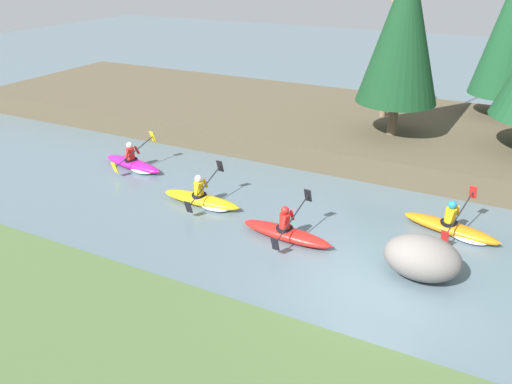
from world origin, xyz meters
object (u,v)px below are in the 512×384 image
kayaker_middle (287,232)px  boulder_midstream (422,257)px  kayaker_lead (454,228)px  kayaker_trailing (204,200)px  kayaker_far_back (135,164)px

kayaker_middle → boulder_midstream: bearing=2.4°
kayaker_lead → kayaker_middle: (-4.12, -2.36, 0.02)m
kayaker_middle → boulder_midstream: (3.63, -0.12, 0.30)m
kayaker_lead → kayaker_trailing: size_ratio=1.01×
kayaker_middle → boulder_midstream: 3.65m
kayaker_lead → kayaker_far_back: same height
kayaker_trailing → kayaker_far_back: 4.12m
kayaker_lead → kayaker_trailing: (-7.28, -1.62, 0.00)m
kayaker_trailing → boulder_midstream: (6.80, -0.86, 0.32)m
kayaker_middle → kayaker_far_back: 7.36m
kayaker_middle → kayaker_far_back: (-7.05, 2.13, -0.02)m
kayaker_trailing → kayaker_far_back: (-3.88, 1.39, 0.00)m
kayaker_middle → kayaker_far_back: bearing=167.5°
kayaker_far_back → boulder_midstream: kayaker_far_back is taller
kayaker_lead → kayaker_trailing: bearing=-154.5°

